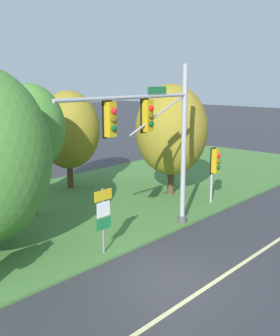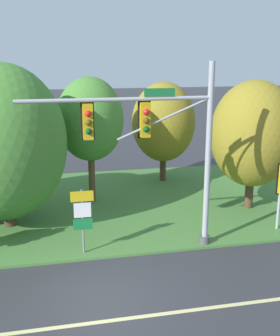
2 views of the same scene
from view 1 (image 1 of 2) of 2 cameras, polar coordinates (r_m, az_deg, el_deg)
The scene contains 9 objects.
ground_plane at distance 14.37m, azimuth 4.44°, elevation -14.58°, with size 160.00×160.00×0.00m, color #333338.
lane_stripe at distance 13.76m, azimuth 8.57°, elevation -15.95°, with size 36.00×0.16×0.01m, color beige.
grass_verge at distance 20.03m, azimuth -14.83°, elevation -6.95°, with size 48.00×11.50×0.10m, color #477A38.
traffic_signal_mast at distance 16.71m, azimuth 2.21°, elevation 4.88°, with size 6.99×0.49×6.93m.
pedestrian_signal_further_along at distance 21.74m, azimuth 10.11°, elevation 0.54°, with size 0.46×0.55×2.89m.
route_sign_post at distance 15.39m, azimuth -4.99°, elevation -6.15°, with size 0.83×0.08×2.47m.
tree_mid_verge at distance 19.86m, azimuth -14.76°, elevation 5.20°, with size 3.24×3.24×6.14m.
tree_tall_centre at distance 24.66m, azimuth -9.65°, elevation 5.09°, with size 3.60×3.60×5.67m.
tree_right_far at distance 23.01m, azimuth 4.27°, elevation 5.16°, with size 3.95×3.95×6.06m.
Camera 1 is at (-10.27, -7.71, 6.43)m, focal length 45.00 mm.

